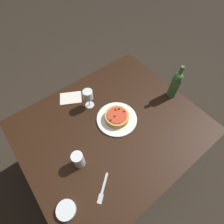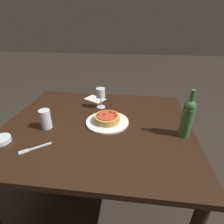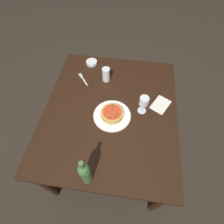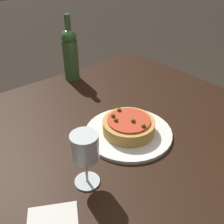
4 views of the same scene
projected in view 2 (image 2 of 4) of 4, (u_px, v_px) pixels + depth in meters
ground_plane at (101, 197)px, 1.53m from camera, size 14.00×14.00×0.00m
dining_table at (98, 134)px, 1.22m from camera, size 1.24×1.05×0.76m
dinner_plate at (107, 122)px, 1.19m from camera, size 0.29×0.29×0.01m
pizza at (107, 118)px, 1.17m from camera, size 0.17×0.17×0.06m
wine_glass at (101, 94)px, 1.34m from camera, size 0.07×0.07×0.16m
wine_bottle at (187, 117)px, 1.00m from camera, size 0.07×0.07×0.29m
water_cup at (46, 119)px, 1.11m from camera, size 0.07×0.07×0.13m
side_bowl at (1, 140)px, 1.00m from camera, size 0.11×0.11×0.03m
fork at (33, 149)px, 0.95m from camera, size 0.15×0.12×0.00m
paper_napkin at (95, 99)px, 1.53m from camera, size 0.20×0.18×0.00m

